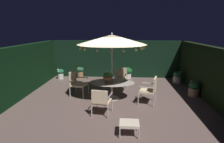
# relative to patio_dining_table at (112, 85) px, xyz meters

# --- Properties ---
(ground_plane) EXTENTS (7.97, 7.77, 0.02)m
(ground_plane) POSITION_rel_patio_dining_table_xyz_m (0.03, -0.09, -0.60)
(ground_plane) COLOR brown
(hedge_backdrop_rear) EXTENTS (7.97, 0.30, 2.15)m
(hedge_backdrop_rear) POSITION_rel_patio_dining_table_xyz_m (0.03, 3.65, 0.49)
(hedge_backdrop_rear) COLOR black
(hedge_backdrop_rear) RESTS_ON ground_plane
(hedge_backdrop_left) EXTENTS (0.30, 7.77, 2.15)m
(hedge_backdrop_left) POSITION_rel_patio_dining_table_xyz_m (-3.80, -0.09, 0.49)
(hedge_backdrop_left) COLOR black
(hedge_backdrop_left) RESTS_ON ground_plane
(hedge_backdrop_right) EXTENTS (0.30, 7.77, 2.15)m
(hedge_backdrop_right) POSITION_rel_patio_dining_table_xyz_m (3.87, -0.09, 0.49)
(hedge_backdrop_right) COLOR black
(hedge_backdrop_right) RESTS_ON ground_plane
(patio_dining_table) EXTENTS (1.84, 1.23, 0.71)m
(patio_dining_table) POSITION_rel_patio_dining_table_xyz_m (0.00, 0.00, 0.00)
(patio_dining_table) COLOR #B5B7A7
(patio_dining_table) RESTS_ON ground_plane
(patio_umbrella) EXTENTS (2.69, 2.69, 2.67)m
(patio_umbrella) POSITION_rel_patio_dining_table_xyz_m (0.00, -0.00, 1.82)
(patio_umbrella) COLOR #B7B4AB
(patio_umbrella) RESTS_ON ground_plane
(centerpiece_planter) EXTENTS (0.33, 0.33, 0.44)m
(centerpiece_planter) POSITION_rel_patio_dining_table_xyz_m (-0.18, -0.07, 0.37)
(centerpiece_planter) COLOR #AA6C4C
(centerpiece_planter) RESTS_ON patio_dining_table
(patio_chair_north) EXTENTS (0.73, 0.74, 1.06)m
(patio_chair_north) POSITION_rel_patio_dining_table_xyz_m (-1.53, 0.30, 0.02)
(patio_chair_north) COLOR #BAB2A3
(patio_chair_north) RESTS_ON ground_plane
(patio_chair_northeast) EXTENTS (0.67, 0.70, 0.92)m
(patio_chair_northeast) POSITION_rel_patio_dining_table_xyz_m (-0.26, -1.52, -0.06)
(patio_chair_northeast) COLOR #B6ADAD
(patio_chair_northeast) RESTS_ON ground_plane
(patio_chair_east) EXTENTS (0.74, 0.74, 1.05)m
(patio_chair_east) POSITION_rel_patio_dining_table_xyz_m (1.49, -0.43, 0.01)
(patio_chair_east) COLOR #B9B2A3
(patio_chair_east) RESTS_ON ground_plane
(patio_chair_southeast) EXTENTS (0.68, 0.72, 0.93)m
(patio_chair_southeast) POSITION_rel_patio_dining_table_xyz_m (0.33, 1.50, -0.03)
(patio_chair_southeast) COLOR #BAAEAB
(patio_chair_southeast) RESTS_ON ground_plane
(ottoman_footrest) EXTENTS (0.53, 0.44, 0.37)m
(ottoman_footrest) POSITION_rel_patio_dining_table_xyz_m (0.63, -2.64, -0.27)
(ottoman_footrest) COLOR #BBB1A7
(ottoman_footrest) RESTS_ON ground_plane
(potted_plant_right_far) EXTENTS (0.43, 0.43, 0.63)m
(potted_plant_right_far) POSITION_rel_patio_dining_table_xyz_m (3.33, 2.51, -0.27)
(potted_plant_right_far) COLOR beige
(potted_plant_right_far) RESTS_ON ground_plane
(potted_plant_back_right) EXTENTS (0.40, 0.41, 0.58)m
(potted_plant_back_right) POSITION_rel_patio_dining_table_xyz_m (-3.14, 2.92, -0.27)
(potted_plant_back_right) COLOR silver
(potted_plant_back_right) RESTS_ON ground_plane
(potted_plant_back_left) EXTENTS (0.47, 0.47, 0.65)m
(potted_plant_back_left) POSITION_rel_patio_dining_table_xyz_m (3.49, 0.52, -0.26)
(potted_plant_back_left) COLOR tan
(potted_plant_back_left) RESTS_ON ground_plane
(potted_plant_left_near) EXTENTS (0.42, 0.42, 0.65)m
(potted_plant_left_near) POSITION_rel_patio_dining_table_xyz_m (-2.05, 3.18, -0.23)
(potted_plant_left_near) COLOR olive
(potted_plant_left_near) RESTS_ON ground_plane
(potted_plant_right_near) EXTENTS (0.57, 0.57, 0.63)m
(potted_plant_right_near) POSITION_rel_patio_dining_table_xyz_m (0.69, 3.32, -0.24)
(potted_plant_right_near) COLOR beige
(potted_plant_right_near) RESTS_ON ground_plane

